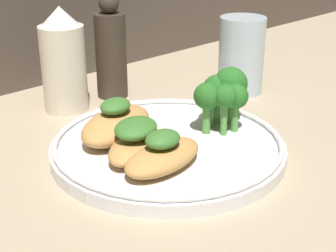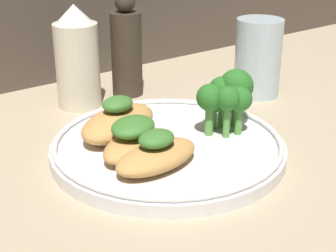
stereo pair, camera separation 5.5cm
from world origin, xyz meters
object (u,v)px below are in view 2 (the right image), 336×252
at_px(broccoli_bunch, 226,94).
at_px(pepper_grinder, 126,50).
at_px(sauce_bottle, 77,59).
at_px(plate, 168,146).
at_px(drinking_glass, 258,58).

height_order(broccoli_bunch, pepper_grinder, pepper_grinder).
bearing_deg(sauce_bottle, pepper_grinder, 0.00).
distance_m(broccoli_bunch, pepper_grinder, 0.20).
bearing_deg(plate, pepper_grinder, 69.63).
xyz_separation_m(plate, drinking_glass, (0.22, 0.08, 0.04)).
height_order(sauce_bottle, drinking_glass, sauce_bottle).
relative_size(plate, broccoli_bunch, 3.42).
relative_size(sauce_bottle, drinking_glass, 1.26).
xyz_separation_m(sauce_bottle, pepper_grinder, (0.08, 0.00, -0.00)).
xyz_separation_m(broccoli_bunch, pepper_grinder, (-0.00, 0.20, 0.01)).
height_order(plate, broccoli_bunch, broccoli_bunch).
bearing_deg(broccoli_bunch, pepper_grinder, 90.96).
relative_size(plate, drinking_glass, 2.34).
bearing_deg(sauce_bottle, broccoli_bunch, -68.24).
bearing_deg(plate, drinking_glass, 20.00).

